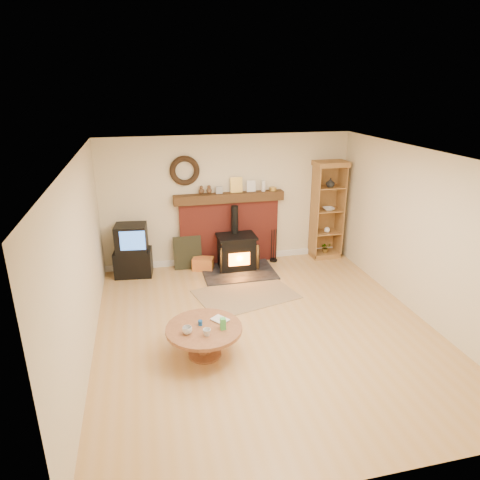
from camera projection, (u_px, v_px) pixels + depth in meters
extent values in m
plane|color=tan|center=(265.00, 329.00, 6.49)|extent=(5.50, 5.50, 0.00)
cube|color=beige|center=(228.00, 201.00, 8.56)|extent=(5.00, 0.02, 2.60)
cube|color=beige|center=(362.00, 367.00, 3.53)|extent=(5.00, 0.02, 2.60)
cube|color=beige|center=(82.00, 265.00, 5.52)|extent=(0.02, 5.50, 2.60)
cube|color=beige|center=(423.00, 236.00, 6.58)|extent=(0.02, 5.50, 2.60)
cube|color=white|center=(269.00, 157.00, 5.60)|extent=(5.00, 5.50, 0.02)
cube|color=white|center=(229.00, 258.00, 8.97)|extent=(5.00, 0.04, 0.12)
torus|color=black|center=(185.00, 171.00, 8.11)|extent=(0.57, 0.11, 0.57)
cube|color=maroon|center=(229.00, 232.00, 8.72)|extent=(2.00, 0.15, 1.30)
cube|color=#3C2613|center=(229.00, 198.00, 8.43)|extent=(2.20, 0.22, 0.18)
cube|color=#999999|center=(219.00, 190.00, 8.34)|extent=(0.13, 0.05, 0.14)
cube|color=gold|center=(236.00, 185.00, 8.41)|extent=(0.24, 0.06, 0.30)
cube|color=white|center=(251.00, 186.00, 8.49)|extent=(0.18, 0.05, 0.22)
cylinder|color=white|center=(263.00, 186.00, 8.52)|extent=(0.08, 0.08, 0.22)
cylinder|color=gold|center=(273.00, 189.00, 8.59)|extent=(0.14, 0.14, 0.07)
cube|color=black|center=(239.00, 272.00, 8.43)|extent=(1.40, 1.00, 0.03)
cube|color=black|center=(236.00, 252.00, 8.49)|extent=(0.69, 0.49, 0.64)
cube|color=black|center=(236.00, 236.00, 8.38)|extent=(0.75, 0.54, 0.04)
cylinder|color=black|center=(235.00, 220.00, 8.41)|extent=(0.14, 0.14, 0.56)
cube|color=orange|center=(239.00, 259.00, 8.28)|extent=(0.41, 0.02, 0.25)
cube|color=black|center=(223.00, 259.00, 8.26)|extent=(0.16, 0.22, 0.51)
cube|color=black|center=(254.00, 256.00, 8.39)|extent=(0.16, 0.22, 0.51)
cube|color=brown|center=(246.00, 294.00, 7.55)|extent=(1.89, 1.51, 0.01)
cube|color=black|center=(134.00, 262.00, 8.26)|extent=(0.74, 0.56, 0.51)
cube|color=black|center=(131.00, 238.00, 8.08)|extent=(0.62, 0.54, 0.51)
cube|color=blue|center=(133.00, 241.00, 7.85)|extent=(0.46, 0.07, 0.37)
cube|color=brown|center=(324.00, 254.00, 9.23)|extent=(0.60, 0.43, 0.10)
cube|color=brown|center=(323.00, 209.00, 9.09)|extent=(0.60, 0.02, 1.90)
cube|color=brown|center=(314.00, 212.00, 8.84)|extent=(0.02, 0.43, 1.90)
cube|color=brown|center=(340.00, 211.00, 8.97)|extent=(0.02, 0.43, 1.90)
cube|color=brown|center=(331.00, 164.00, 8.56)|extent=(0.66, 0.47, 0.10)
cube|color=brown|center=(326.00, 232.00, 9.06)|extent=(0.56, 0.39, 0.02)
cube|color=brown|center=(327.00, 210.00, 8.89)|extent=(0.56, 0.39, 0.02)
cube|color=brown|center=(329.00, 187.00, 8.73)|extent=(0.56, 0.39, 0.02)
imported|color=white|center=(330.00, 183.00, 8.65)|extent=(0.18, 0.18, 0.19)
imported|color=white|center=(328.00, 209.00, 8.84)|extent=(0.23, 0.23, 0.06)
sphere|color=white|center=(327.00, 230.00, 8.99)|extent=(0.12, 0.12, 0.12)
imported|color=#47AF53|center=(326.00, 247.00, 9.13)|extent=(0.20, 0.18, 0.23)
cube|color=gold|center=(203.00, 264.00, 8.52)|extent=(0.47, 0.37, 0.25)
cube|color=black|center=(188.00, 253.00, 8.53)|extent=(0.56, 0.15, 0.66)
cylinder|color=black|center=(273.00, 260.00, 8.97)|extent=(0.16, 0.16, 0.04)
cylinder|color=black|center=(272.00, 246.00, 8.84)|extent=(0.02, 0.02, 0.70)
cylinder|color=black|center=(274.00, 246.00, 8.85)|extent=(0.02, 0.02, 0.70)
cylinder|color=black|center=(276.00, 245.00, 8.87)|extent=(0.02, 0.02, 0.70)
cylinder|color=brown|center=(205.00, 354.00, 5.86)|extent=(0.45, 0.45, 0.03)
cylinder|color=brown|center=(204.00, 342.00, 5.80)|extent=(0.17, 0.17, 0.36)
cylinder|color=brown|center=(204.00, 329.00, 5.73)|extent=(1.03, 1.03, 0.05)
imported|color=white|center=(187.00, 330.00, 5.55)|extent=(0.13, 0.13, 0.10)
imported|color=white|center=(207.00, 332.00, 5.51)|extent=(0.10, 0.10, 0.10)
imported|color=#4C331E|center=(216.00, 322.00, 5.81)|extent=(0.17, 0.23, 0.02)
cylinder|color=navy|center=(200.00, 323.00, 5.75)|extent=(0.06, 0.06, 0.07)
cube|color=#47AF53|center=(223.00, 324.00, 5.65)|extent=(0.07, 0.07, 0.16)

